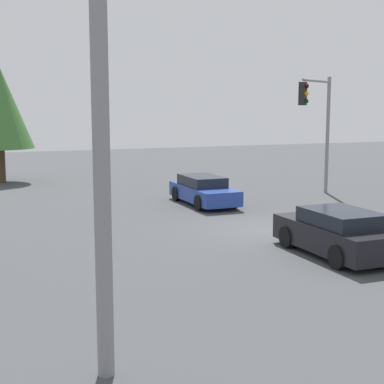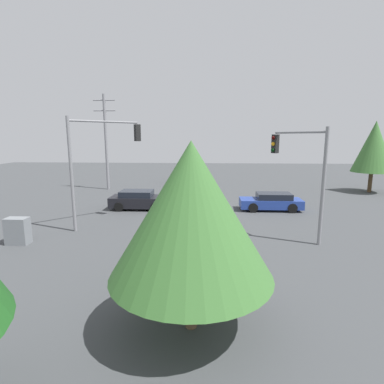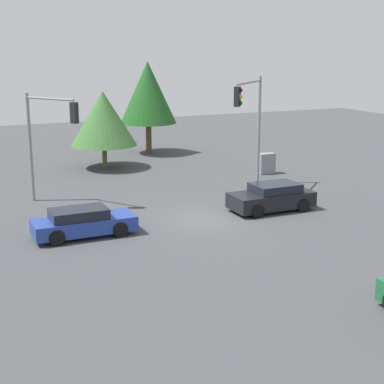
# 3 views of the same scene
# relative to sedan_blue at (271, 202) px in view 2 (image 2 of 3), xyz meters

# --- Properties ---
(ground_plane) EXTENTS (80.00, 80.00, 0.00)m
(ground_plane) POSITION_rel_sedan_blue_xyz_m (-6.13, -0.06, -0.63)
(ground_plane) COLOR #424447
(sedan_blue) EXTENTS (4.49, 1.85, 1.28)m
(sedan_blue) POSITION_rel_sedan_blue_xyz_m (0.00, 0.00, 0.00)
(sedan_blue) COLOR #233D93
(sedan_blue) RESTS_ON ground_plane
(sedan_dark) EXTENTS (4.31, 2.01, 1.40)m
(sedan_dark) POSITION_rel_sedan_blue_xyz_m (-9.88, -0.15, 0.05)
(sedan_dark) COLOR black
(sedan_dark) RESTS_ON ground_plane
(sedan_green) EXTENTS (1.84, 4.00, 1.35)m
(sedan_green) POSITION_rel_sedan_blue_xyz_m (-7.71, 13.01, 0.03)
(sedan_green) COLOR #1E6638
(sedan_green) RESTS_ON ground_plane
(traffic_signal_main) EXTENTS (2.17, 3.00, 5.85)m
(traffic_signal_main) POSITION_rel_sedan_blue_xyz_m (0.14, -6.09, 3.37)
(traffic_signal_main) COLOR gray
(traffic_signal_main) RESTS_ON ground_plane
(traffic_signal_cross) EXTENTS (3.43, 3.24, 6.49)m
(traffic_signal_cross) POSITION_rel_sedan_blue_xyz_m (-11.09, -4.55, 3.84)
(traffic_signal_cross) COLOR gray
(traffic_signal_cross) RESTS_ON ground_plane
(utility_pole_tall) EXTENTS (2.20, 0.28, 9.52)m
(utility_pole_tall) POSITION_rel_sedan_blue_xyz_m (-15.05, 8.17, 4.42)
(utility_pole_tall) COLOR gray
(utility_pole_tall) RESTS_ON ground_plane
(electrical_cabinet) EXTENTS (1.10, 0.63, 1.36)m
(electrical_cabinet) POSITION_rel_sedan_blue_xyz_m (-14.30, -7.95, 0.05)
(electrical_cabinet) COLOR gray
(electrical_cabinet) RESTS_ON ground_plane
(tree_right) EXTENTS (4.51, 4.51, 5.28)m
(tree_right) POSITION_rel_sedan_blue_xyz_m (-5.14, -14.20, 2.80)
(tree_right) COLOR brown
(tree_right) RESTS_ON ground_plane
(tree_corner) EXTENTS (3.77, 3.77, 6.87)m
(tree_corner) POSITION_rel_sedan_blue_xyz_m (11.13, 7.87, 3.79)
(tree_corner) COLOR #4C3823
(tree_corner) RESTS_ON ground_plane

